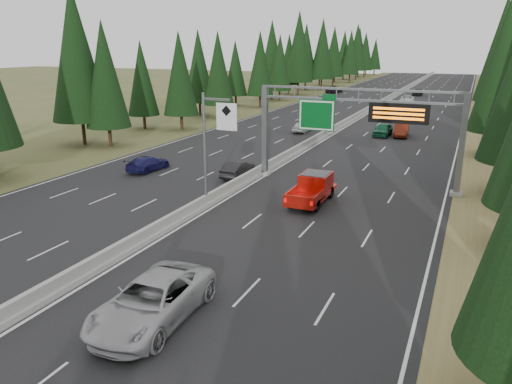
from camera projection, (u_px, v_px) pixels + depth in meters
road at (365, 113)px, 83.90m from camera, size 32.00×260.00×0.08m
shoulder_right at (481, 119)px, 77.07m from camera, size 3.60×260.00×0.06m
shoulder_left at (268, 108)px, 90.72m from camera, size 3.60×260.00×0.06m
median_barrier at (366, 111)px, 83.79m from camera, size 0.70×260.00×0.85m
sign_gantry at (365, 122)px, 39.34m from camera, size 16.75×0.98×7.80m
hov_sign_pole at (212, 143)px, 33.98m from camera, size 2.80×0.50×8.00m
tree_row_left at (230, 56)px, 84.07m from camera, size 11.74×243.52×18.97m
silver_minivan at (152, 301)px, 20.59m from camera, size 3.27×6.73×1.85m
red_pickup at (314, 186)px, 36.55m from camera, size 2.18×6.11×1.99m
car_ahead_green at (383, 129)px, 62.77m from camera, size 2.00×4.76×1.61m
car_ahead_dkred at (401, 130)px, 62.32m from camera, size 2.08×4.90×1.57m
car_ahead_dkgrey at (412, 116)px, 75.72m from camera, size 2.21×4.71×1.33m
car_ahead_white at (407, 100)px, 97.24m from camera, size 3.08×5.75×1.54m
car_ahead_far at (418, 92)px, 112.32m from camera, size 2.08×4.74×1.59m
car_onc_near at (238, 169)px, 43.28m from camera, size 1.49×4.27×1.41m
car_onc_blue at (148, 163)px, 45.42m from camera, size 2.29×4.83×1.36m
car_onc_white at (302, 127)px, 65.50m from camera, size 1.79×4.20×1.42m
car_onc_far at (334, 89)px, 119.09m from camera, size 3.22×6.14×1.65m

